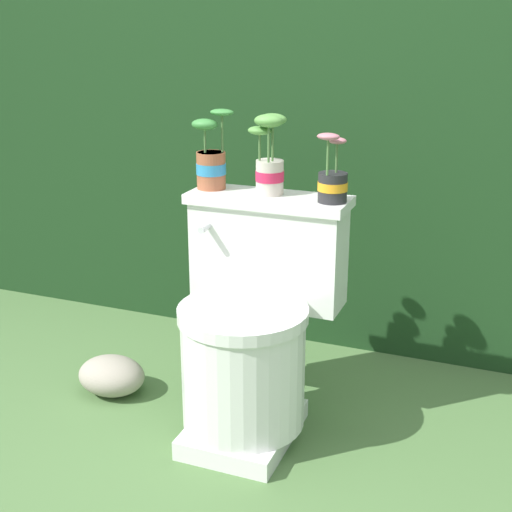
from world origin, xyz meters
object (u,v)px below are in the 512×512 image
at_px(toilet, 251,333).
at_px(potted_plant_left, 211,161).
at_px(potted_plant_midleft, 269,159).
at_px(potted_plant_middle, 333,181).
at_px(garden_stone, 112,376).

xyz_separation_m(toilet, potted_plant_left, (-0.20, 0.16, 0.48)).
relative_size(potted_plant_left, potted_plant_midleft, 1.01).
height_order(potted_plant_midleft, potted_plant_middle, potted_plant_midleft).
relative_size(potted_plant_middle, garden_stone, 0.87).
bearing_deg(potted_plant_midleft, toilet, -90.10).
bearing_deg(garden_stone, potted_plant_left, 22.32).
bearing_deg(potted_plant_left, garden_stone, -157.68).
bearing_deg(potted_plant_midleft, potted_plant_middle, -4.13).
bearing_deg(toilet, potted_plant_middle, 33.46).
bearing_deg(toilet, potted_plant_left, 141.25).
height_order(potted_plant_middle, garden_stone, potted_plant_middle).
distance_m(toilet, potted_plant_midleft, 0.52).
xyz_separation_m(toilet, garden_stone, (-0.52, 0.02, -0.26)).
xyz_separation_m(potted_plant_left, garden_stone, (-0.33, -0.13, -0.74)).
xyz_separation_m(potted_plant_midleft, potted_plant_middle, (0.20, -0.01, -0.05)).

